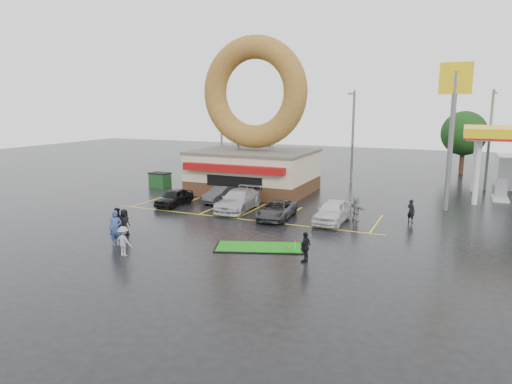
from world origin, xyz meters
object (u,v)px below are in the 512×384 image
at_px(streetlight_right, 489,138).
at_px(car_grey, 276,210).
at_px(streetlight_left, 221,132).
at_px(person_blue, 116,228).
at_px(donut_shop, 254,142).
at_px(streetlight_mid, 353,135).
at_px(car_white, 333,211).
at_px(person_cameraman, 306,247).
at_px(car_silver, 238,200).
at_px(dumpster, 160,180).
at_px(car_dgrey, 220,194).
at_px(car_black, 174,197).
at_px(shell_sign, 453,109).
at_px(putting_green, 259,247).

bearing_deg(streetlight_right, car_grey, -127.92).
distance_m(streetlight_left, person_blue, 25.81).
bearing_deg(donut_shop, streetlight_mid, 48.62).
relative_size(streetlight_right, person_blue, 4.54).
height_order(car_white, person_cameraman, person_cameraman).
distance_m(donut_shop, car_silver, 8.35).
bearing_deg(person_cameraman, car_white, -165.16).
xyz_separation_m(person_blue, person_cameraman, (10.41, 1.67, -0.22)).
relative_size(streetlight_right, dumpster, 5.00).
relative_size(streetlight_left, person_blue, 4.54).
bearing_deg(person_blue, streetlight_mid, 49.19).
height_order(donut_shop, streetlight_right, donut_shop).
xyz_separation_m(car_grey, person_blue, (-5.87, -9.30, 0.38)).
bearing_deg(car_dgrey, car_black, -129.18).
height_order(streetlight_mid, car_silver, streetlight_mid).
height_order(car_dgrey, person_cameraman, person_cameraman).
height_order(donut_shop, dumpster, donut_shop).
xyz_separation_m(car_white, person_blue, (-9.66, -9.83, 0.25)).
height_order(shell_sign, person_cameraman, shell_sign).
bearing_deg(car_grey, shell_sign, 30.70).
height_order(car_white, dumpster, car_white).
relative_size(donut_shop, person_cameraman, 8.75).
relative_size(car_silver, car_grey, 1.21).
relative_size(shell_sign, person_cameraman, 6.87).
bearing_deg(streetlight_mid, person_cameraman, -82.86).
distance_m(car_grey, person_blue, 11.00).
height_order(car_black, person_blue, person_blue).
bearing_deg(person_blue, car_grey, 33.01).
relative_size(streetlight_right, car_white, 2.07).
height_order(shell_sign, car_white, shell_sign).
bearing_deg(putting_green, car_grey, 103.27).
bearing_deg(car_grey, putting_green, -81.30).
bearing_deg(car_black, shell_sign, 20.22).
distance_m(streetlight_left, car_dgrey, 14.33).
distance_m(car_black, dumpster, 8.50).
relative_size(streetlight_right, person_cameraman, 5.83).
bearing_deg(shell_sign, car_black, -160.28).
xyz_separation_m(donut_shop, person_cameraman, (10.01, -16.05, -3.69)).
relative_size(car_black, person_blue, 1.91).
bearing_deg(shell_sign, dumpster, -178.50).
distance_m(donut_shop, car_white, 12.72).
bearing_deg(car_grey, car_black, 171.73).
distance_m(shell_sign, car_white, 11.72).
relative_size(car_dgrey, putting_green, 0.72).
xyz_separation_m(car_dgrey, car_white, (9.89, -2.69, 0.12)).
relative_size(shell_sign, car_white, 2.44).
bearing_deg(car_black, streetlight_right, 37.61).
relative_size(car_black, person_cameraman, 2.45).
relative_size(streetlight_left, person_cameraman, 5.83).
xyz_separation_m(donut_shop, streetlight_left, (-7.00, 6.95, 0.32)).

